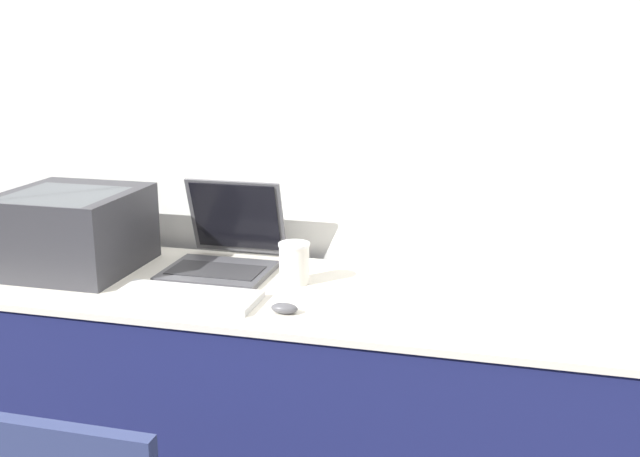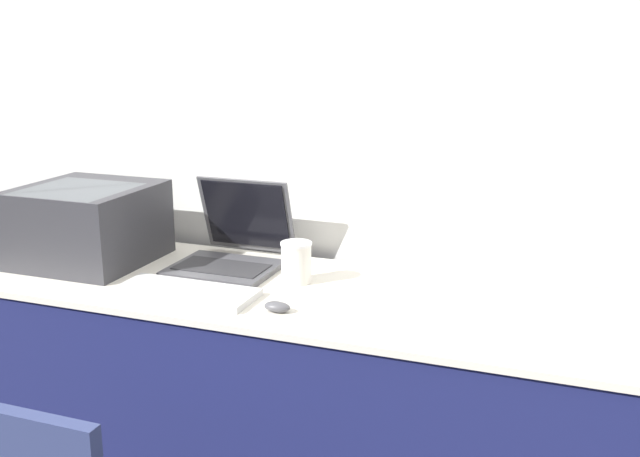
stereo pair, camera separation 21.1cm
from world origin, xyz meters
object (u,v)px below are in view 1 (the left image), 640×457
at_px(printer, 72,227).
at_px(external_keyboard, 187,297).
at_px(laptop_left, 224,251).
at_px(coffee_cup, 294,263).
at_px(mouse, 284,308).

xyz_separation_m(printer, external_keyboard, (0.46, -0.18, -0.12)).
xyz_separation_m(laptop_left, external_keyboard, (0.00, -0.30, -0.05)).
relative_size(laptop_left, coffee_cup, 2.83).
relative_size(laptop_left, mouse, 4.71).
bearing_deg(external_keyboard, printer, 158.49).
relative_size(printer, laptop_left, 1.15).
distance_m(laptop_left, coffee_cup, 0.26).
relative_size(coffee_cup, mouse, 1.67).
bearing_deg(coffee_cup, laptop_left, 163.22).
xyz_separation_m(printer, mouse, (0.75, -0.21, -0.12)).
bearing_deg(laptop_left, external_keyboard, -89.23).
bearing_deg(laptop_left, printer, -166.08).
relative_size(external_keyboard, coffee_cup, 3.27).
bearing_deg(mouse, external_keyboard, 175.32).
distance_m(printer, external_keyboard, 0.51).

